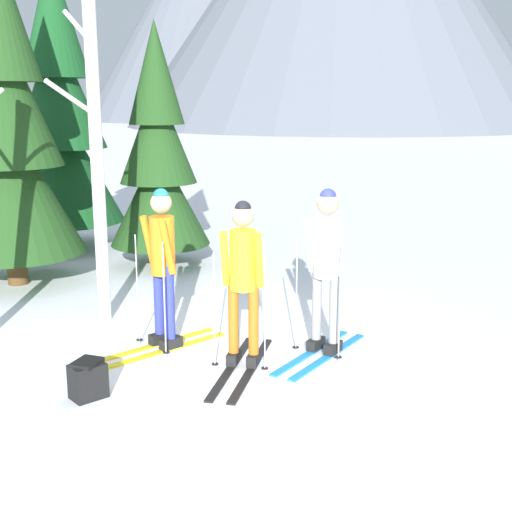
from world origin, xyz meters
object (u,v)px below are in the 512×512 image
skier_in_yellow (243,277)px  birch_tree_tall (96,154)px  pine_tree_mid (6,130)px  skier_in_white (326,263)px  pine_tree_near (59,118)px  skier_in_orange (162,261)px  pine_tree_far (158,157)px  backpack_on_snow_front (88,379)px

skier_in_yellow → birch_tree_tall: (-2.24, 0.83, 1.14)m
birch_tree_tall → pine_tree_mid: bearing=154.1°
birch_tree_tall → skier_in_white: bearing=-3.3°
pine_tree_near → pine_tree_mid: pine_tree_near is taller
birch_tree_tall → skier_in_orange: bearing=-27.8°
skier_in_yellow → skier_in_white: skier_in_white is taller
pine_tree_mid → birch_tree_tall: pine_tree_mid is taller
pine_tree_far → birch_tree_tall: 2.92m
skier_in_yellow → pine_tree_mid: 5.02m
pine_tree_mid → skier_in_yellow: bearing=-23.1°
skier_in_white → birch_tree_tall: 3.16m
skier_in_orange → skier_in_yellow: (1.05, -0.20, -0.04)m
skier_in_orange → pine_tree_near: pine_tree_near is taller
birch_tree_tall → backpack_on_snow_front: 3.07m
pine_tree_far → birch_tree_tall: (0.65, -2.83, 0.29)m
skier_in_orange → pine_tree_near: (-4.22, 4.17, 1.40)m
skier_in_white → pine_tree_far: bearing=140.3°
skier_in_white → pine_tree_mid: bearing=166.5°
skier_in_orange → birch_tree_tall: birch_tree_tall is taller
pine_tree_near → pine_tree_far: (2.37, -0.70, -0.59)m
skier_in_orange → backpack_on_snow_front: 1.69m
pine_tree_mid → birch_tree_tall: 2.46m
pine_tree_far → birch_tree_tall: birch_tree_tall is taller
skier_in_yellow → pine_tree_far: bearing=128.3°
skier_in_orange → pine_tree_near: 6.09m
skier_in_yellow → skier_in_orange: bearing=169.1°
skier_in_orange → pine_tree_far: pine_tree_far is taller
skier_in_yellow → pine_tree_far: (-2.89, 3.67, 0.85)m
pine_tree_near → backpack_on_snow_front: 7.34m
pine_tree_near → pine_tree_mid: size_ratio=1.04×
pine_tree_near → pine_tree_far: 2.55m
skier_in_orange → pine_tree_far: 4.01m
pine_tree_near → birch_tree_tall: bearing=-49.5°
pine_tree_far → backpack_on_snow_front: pine_tree_far is taller
skier_in_orange → skier_in_white: skier_in_white is taller
backpack_on_snow_front → pine_tree_mid: bearing=136.5°
skier_in_orange → pine_tree_far: size_ratio=0.46×
skier_in_yellow → backpack_on_snow_front: (-1.12, -1.26, -0.80)m
skier_in_white → backpack_on_snow_front: 2.79m
pine_tree_mid → skier_in_orange: bearing=-26.6°
skier_in_yellow → backpack_on_snow_front: 1.86m
skier_in_white → birch_tree_tall: birch_tree_tall is taller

